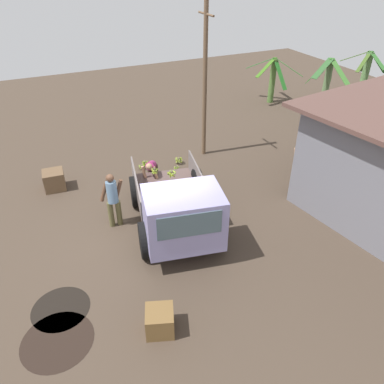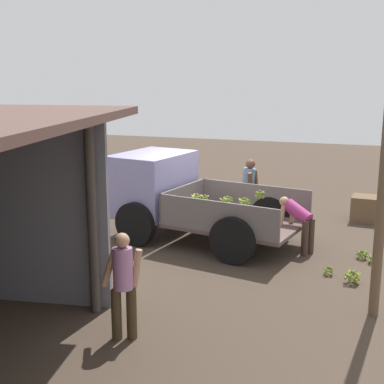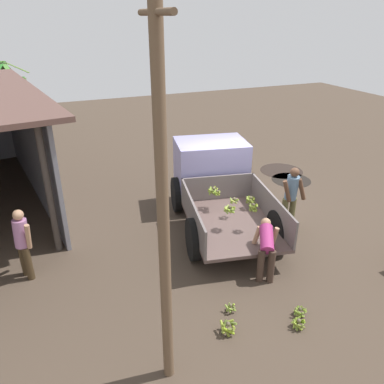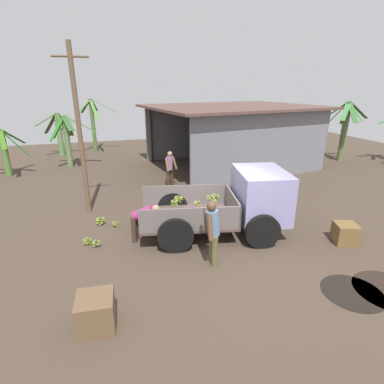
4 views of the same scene
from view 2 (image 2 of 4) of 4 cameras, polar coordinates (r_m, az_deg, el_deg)
ground at (r=12.85m, az=1.10°, el=-4.51°), size 36.00×36.00×0.00m
mud_patch_0 at (r=16.67m, az=-3.82°, el=-0.51°), size 1.52×1.52×0.01m
mud_patch_1 at (r=16.20m, az=-1.32°, el=-0.87°), size 1.32×1.32×0.01m
cargo_truck at (r=12.53m, az=-2.36°, el=-0.07°), size 4.58×2.89×1.93m
person_foreground_visitor at (r=13.44m, az=6.05°, el=0.34°), size 0.41×0.71×1.69m
person_worker_loading at (r=11.65m, az=11.31°, el=-2.92°), size 0.83×0.73×1.15m
person_bystander_near_shed at (r=7.79m, az=-7.36°, el=-9.40°), size 0.62×0.43×1.59m
banana_bunch_on_ground_0 at (r=10.63m, az=14.35°, el=-8.05°), size 0.21×0.21×0.18m
banana_bunch_on_ground_1 at (r=11.50m, az=18.84°, el=-6.74°), size 0.26×0.27×0.20m
banana_bunch_on_ground_2 at (r=10.32m, az=16.75°, el=-8.57°), size 0.31×0.31×0.25m
banana_bunch_on_ground_3 at (r=11.69m, az=17.69°, el=-6.32°), size 0.26×0.26×0.20m
wooden_crate_0 at (r=14.61m, az=17.98°, el=-1.69°), size 0.72×0.72×0.66m
wooden_crate_1 at (r=15.05m, az=-9.07°, el=-0.96°), size 0.76×0.76×0.58m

